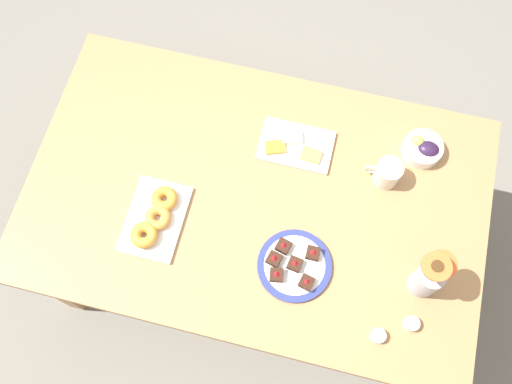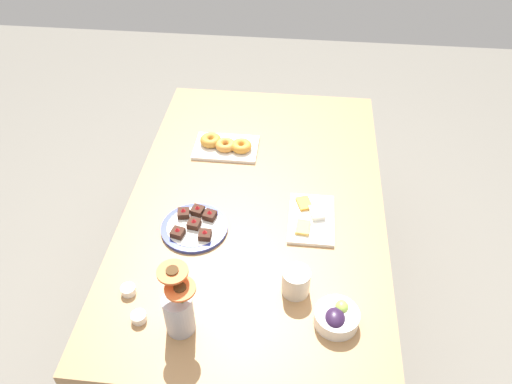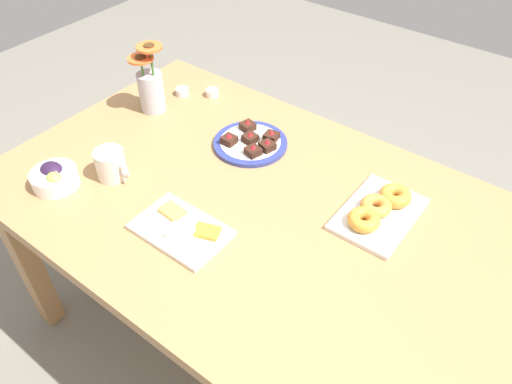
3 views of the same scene
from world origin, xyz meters
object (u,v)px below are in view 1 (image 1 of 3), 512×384
(cheese_platter, at_px, (295,145))
(croissant_platter, at_px, (155,218))
(jam_cup_berry, at_px, (378,336))
(jam_cup_honey, at_px, (412,324))
(coffee_mug, at_px, (387,173))
(dining_table, at_px, (256,204))
(grape_bowl, at_px, (423,149))
(flower_vase, at_px, (428,278))
(dessert_plate, at_px, (294,265))

(cheese_platter, relative_size, croissant_platter, 0.93)
(cheese_platter, height_order, jam_cup_berry, cheese_platter)
(jam_cup_honey, bearing_deg, coffee_mug, -71.14)
(dining_table, distance_m, grape_bowl, 0.62)
(dining_table, xyz_separation_m, jam_cup_honey, (-0.59, 0.31, 0.10))
(croissant_platter, distance_m, flower_vase, 0.91)
(dining_table, relative_size, flower_vase, 6.22)
(dessert_plate, bearing_deg, flower_vase, -174.26)
(dining_table, height_order, jam_cup_berry, jam_cup_berry)
(coffee_mug, xyz_separation_m, dessert_plate, (0.24, 0.39, -0.04))
(jam_cup_honey, relative_size, dessert_plate, 0.19)
(coffee_mug, bearing_deg, jam_cup_berry, 97.02)
(jam_cup_berry, bearing_deg, dining_table, -36.99)
(jam_cup_honey, height_order, jam_cup_berry, same)
(jam_cup_berry, distance_m, flower_vase, 0.24)
(coffee_mug, xyz_separation_m, croissant_platter, (0.73, 0.34, -0.03))
(dessert_plate, height_order, flower_vase, flower_vase)
(dining_table, xyz_separation_m, croissant_platter, (0.31, 0.17, 0.11))
(cheese_platter, height_order, croissant_platter, croissant_platter)
(cheese_platter, height_order, dessert_plate, dessert_plate)
(coffee_mug, distance_m, cheese_platter, 0.34)
(dining_table, distance_m, coffee_mug, 0.48)
(grape_bowl, xyz_separation_m, croissant_platter, (0.84, 0.47, -0.01))
(croissant_platter, height_order, jam_cup_berry, croissant_platter)
(cheese_platter, xyz_separation_m, jam_cup_honey, (-0.50, 0.52, 0.01))
(grape_bowl, relative_size, cheese_platter, 0.54)
(dining_table, bearing_deg, grape_bowl, -150.03)
(grape_bowl, xyz_separation_m, jam_cup_honey, (-0.06, 0.61, -0.01))
(coffee_mug, bearing_deg, dessert_plate, 58.02)
(croissant_platter, bearing_deg, dining_table, -151.56)
(coffee_mug, height_order, dessert_plate, coffee_mug)
(grape_bowl, bearing_deg, jam_cup_honey, 95.14)
(jam_cup_honey, xyz_separation_m, jam_cup_berry, (0.10, 0.06, 0.00))
(dessert_plate, bearing_deg, jam_cup_honey, 166.71)
(cheese_platter, distance_m, dessert_plate, 0.44)
(flower_vase, bearing_deg, croissant_platter, -0.01)
(grape_bowl, bearing_deg, dessert_plate, 55.89)
(dining_table, relative_size, jam_cup_berry, 33.33)
(cheese_platter, height_order, jam_cup_honey, cheese_platter)
(dining_table, bearing_deg, coffee_mug, -157.46)
(coffee_mug, bearing_deg, dining_table, 22.54)
(dessert_plate, bearing_deg, grape_bowl, -124.11)
(grape_bowl, height_order, jam_cup_berry, grape_bowl)
(cheese_platter, bearing_deg, croissant_platter, 43.92)
(grape_bowl, distance_m, cheese_platter, 0.45)
(cheese_platter, bearing_deg, grape_bowl, -168.67)
(grape_bowl, relative_size, croissant_platter, 0.50)
(flower_vase, bearing_deg, dining_table, -15.69)
(dining_table, height_order, dessert_plate, dessert_plate)
(croissant_platter, distance_m, jam_cup_honey, 0.91)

